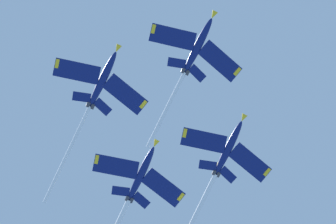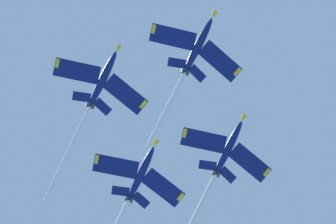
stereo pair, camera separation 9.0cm
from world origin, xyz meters
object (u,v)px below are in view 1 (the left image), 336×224
jet_left_wing (219,169)px  jet_slot (131,196)px  jet_lead (192,58)px  jet_right_wing (96,94)px

jet_left_wing → jet_slot: bearing=120.5°
jet_lead → jet_right_wing: jet_lead is taller
jet_lead → jet_slot: jet_lead is taller
jet_lead → jet_left_wing: (19.00, 12.66, -3.47)m
jet_lead → jet_left_wing: 23.09m
jet_left_wing → jet_slot: 18.64m
jet_slot → jet_left_wing: bearing=-59.5°
jet_slot → jet_lead: bearing=-108.4°
jet_left_wing → jet_slot: (-9.44, 16.00, -1.44)m
jet_slot → jet_right_wing: bearing=-150.4°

